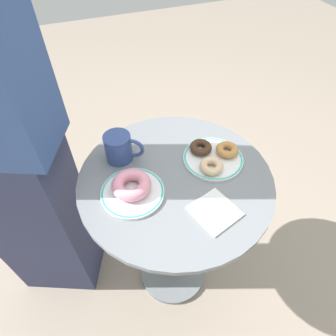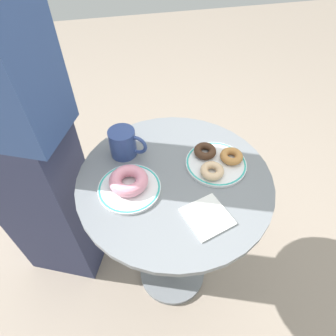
# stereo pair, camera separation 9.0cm
# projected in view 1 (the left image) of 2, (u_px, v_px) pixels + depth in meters

# --- Properties ---
(ground_plane) EXTENTS (7.00, 7.00, 0.02)m
(ground_plane) POSITION_uv_depth(u_px,v_px,m) (173.00, 272.00, 1.46)
(ground_plane) COLOR gray
(cafe_table) EXTENTS (0.62, 0.62, 0.73)m
(cafe_table) POSITION_uv_depth(u_px,v_px,m) (174.00, 217.00, 1.08)
(cafe_table) COLOR slate
(cafe_table) RESTS_ON ground
(plate_left) EXTENTS (0.19, 0.19, 0.01)m
(plate_left) POSITION_uv_depth(u_px,v_px,m) (133.00, 192.00, 0.86)
(plate_left) COLOR white
(plate_left) RESTS_ON cafe_table
(plate_right) EXTENTS (0.20, 0.20, 0.01)m
(plate_right) POSITION_uv_depth(u_px,v_px,m) (213.00, 158.00, 0.95)
(plate_right) COLOR white
(plate_right) RESTS_ON cafe_table
(donut_pink_frosted) EXTENTS (0.13, 0.13, 0.04)m
(donut_pink_frosted) POSITION_uv_depth(u_px,v_px,m) (131.00, 185.00, 0.85)
(donut_pink_frosted) COLOR pink
(donut_pink_frosted) RESTS_ON plate_left
(donut_old_fashioned) EXTENTS (0.10, 0.10, 0.02)m
(donut_old_fashioned) POSITION_uv_depth(u_px,v_px,m) (227.00, 150.00, 0.96)
(donut_old_fashioned) COLOR #BC7F42
(donut_old_fashioned) RESTS_ON plate_right
(donut_chocolate) EXTENTS (0.10, 0.10, 0.02)m
(donut_chocolate) POSITION_uv_depth(u_px,v_px,m) (201.00, 147.00, 0.96)
(donut_chocolate) COLOR #422819
(donut_chocolate) RESTS_ON plate_right
(donut_glazed) EXTENTS (0.11, 0.11, 0.02)m
(donut_glazed) POSITION_uv_depth(u_px,v_px,m) (211.00, 166.00, 0.91)
(donut_glazed) COLOR #E0B789
(donut_glazed) RESTS_ON plate_right
(paper_napkin) EXTENTS (0.15, 0.15, 0.01)m
(paper_napkin) POSITION_uv_depth(u_px,v_px,m) (215.00, 211.00, 0.82)
(paper_napkin) COLOR white
(paper_napkin) RESTS_ON cafe_table
(coffee_mug) EXTENTS (0.12, 0.09, 0.10)m
(coffee_mug) POSITION_uv_depth(u_px,v_px,m) (119.00, 148.00, 0.93)
(coffee_mug) COLOR #334784
(coffee_mug) RESTS_ON cafe_table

